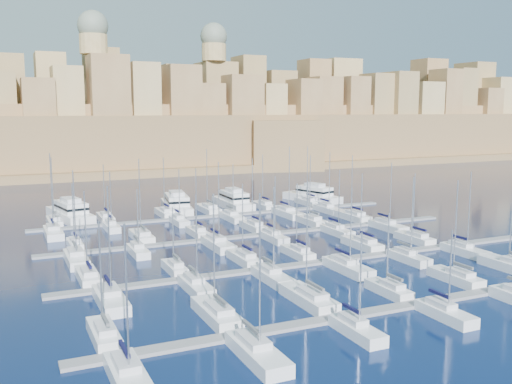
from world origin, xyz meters
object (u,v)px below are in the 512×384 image
sailboat_0 (104,334)px  motor_yacht_b (177,204)px  motor_yacht_d (313,195)px  sailboat_4 (456,277)px  sailboat_2 (309,298)px  motor_yacht_c (233,201)px  motor_yacht_a (70,212)px

sailboat_0 → motor_yacht_b: size_ratio=0.68×
motor_yacht_d → sailboat_4: bearing=-104.1°
sailboat_0 → sailboat_2: sailboat_2 is taller
motor_yacht_b → motor_yacht_c: same height
motor_yacht_a → motor_yacht_d: (61.52, -0.61, 0.00)m
sailboat_0 → motor_yacht_b: 77.12m
motor_yacht_d → motor_yacht_c: bearing=-179.9°
sailboat_2 → sailboat_4: 23.41m
sailboat_4 → motor_yacht_a: bearing=121.7°
sailboat_4 → motor_yacht_c: sailboat_4 is taller
sailboat_2 → motor_yacht_d: (41.03, 69.59, 0.96)m
sailboat_0 → motor_yacht_c: bearing=58.3°
motor_yacht_b → motor_yacht_c: (14.34, -0.80, 0.00)m
sailboat_2 → motor_yacht_c: (18.21, 69.55, 0.96)m
motor_yacht_a → motor_yacht_b: bearing=0.4°
sailboat_4 → sailboat_0: bearing=-179.7°
sailboat_0 → motor_yacht_d: bearing=46.8°
motor_yacht_d → motor_yacht_b: bearing=178.8°
sailboat_0 → motor_yacht_b: (29.23, 71.36, 1.00)m
motor_yacht_a → motor_yacht_d: 61.52m
sailboat_0 → motor_yacht_a: 71.37m
sailboat_0 → motor_yacht_c: (43.58, 70.55, 1.00)m
sailboat_0 → sailboat_4: sailboat_4 is taller
motor_yacht_b → sailboat_0: bearing=-112.3°
sailboat_2 → sailboat_4: (23.40, -0.77, -0.02)m
motor_yacht_c → motor_yacht_d: bearing=0.1°
sailboat_2 → motor_yacht_d: 80.79m
sailboat_2 → motor_yacht_b: bearing=86.9°
sailboat_2 → motor_yacht_a: sailboat_2 is taller
sailboat_0 → motor_yacht_a: bearing=86.1°
motor_yacht_a → sailboat_2: bearing=-73.7°
sailboat_4 → sailboat_2: bearing=178.1°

